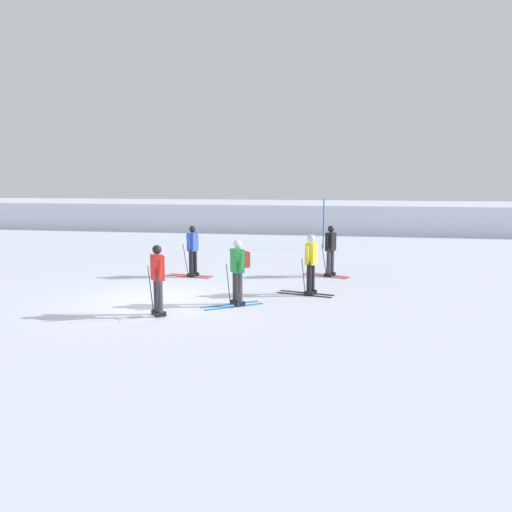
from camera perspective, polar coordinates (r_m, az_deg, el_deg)
The scene contains 8 objects.
ground_plane at distance 14.18m, azimuth -10.60°, elevation -4.87°, with size 120.00×120.00×0.00m, color silver.
far_snow_ridge at distance 34.91m, azimuth 1.99°, elevation 4.56°, with size 80.00×8.11×1.69m, color silver.
skier_red at distance 12.45m, azimuth -10.82°, elevation -2.42°, with size 1.50×1.26×1.71m.
skier_green at distance 13.27m, azimuth -1.98°, elevation -1.43°, with size 1.51×1.25×1.71m.
skier_black at distance 17.41m, azimuth 8.19°, elevation 0.73°, with size 1.62×0.96×1.71m.
skier_blue at distance 17.31m, azimuth -7.01°, elevation 0.71°, with size 1.64×0.99×1.71m.
skier_yellow at distance 14.55m, azimuth 6.04°, elevation -0.74°, with size 1.64×0.98×1.71m.
trail_marker_pole at distance 24.31m, azimuth 7.45°, elevation 3.56°, with size 0.06×0.06×2.35m, color #1E56AD.
Camera 1 is at (4.95, -12.88, 3.24)m, focal length 36.28 mm.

